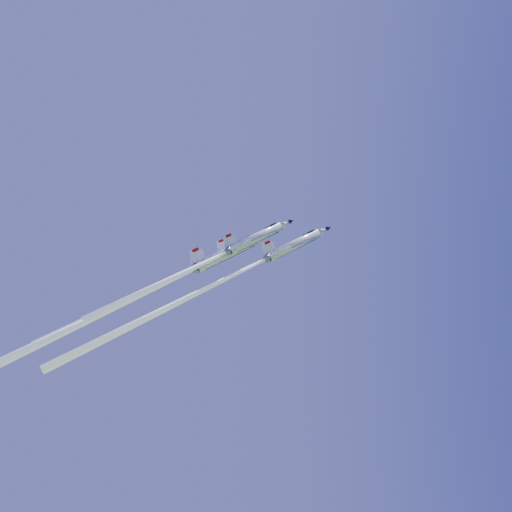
{
  "coord_description": "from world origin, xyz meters",
  "views": [
    {
      "loc": [
        -6.24,
        -111.2,
        76.49
      ],
      "look_at": [
        0.0,
        0.0,
        105.65
      ],
      "focal_mm": 40.0,
      "sensor_mm": 36.0,
      "label": 1
    }
  ],
  "objects": [
    {
      "name": "jet_slot",
      "position": [
        -25.65,
        -3.95,
        94.85
      ],
      "size": [
        51.83,
        15.08,
        46.75
      ],
      "rotation": [
        0.5,
        0.12,
        -1.39
      ],
      "color": "white"
    },
    {
      "name": "jet_left",
      "position": [
        -17.36,
        4.14,
        101.53
      ],
      "size": [
        41.14,
        12.07,
        36.5
      ],
      "rotation": [
        0.5,
        0.12,
        -1.39
      ],
      "color": "white"
    },
    {
      "name": "jet_lead",
      "position": [
        -10.23,
        0.28,
        98.72
      ],
      "size": [
        46.88,
        13.57,
        42.68
      ],
      "rotation": [
        0.5,
        0.12,
        -1.39
      ],
      "color": "white"
    },
    {
      "name": "jet_right",
      "position": [
        -10.91,
        -8.53,
        101.54
      ],
      "size": [
        32.92,
        10.22,
        28.07
      ],
      "rotation": [
        0.5,
        0.12,
        -1.39
      ],
      "color": "white"
    }
  ]
}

